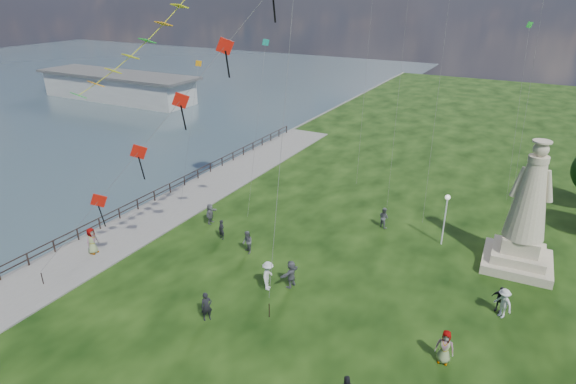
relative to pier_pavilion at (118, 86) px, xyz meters
The scene contains 17 objects.
waterfront 49.44m from the pier_pavilion, 41.92° to the right, with size 200.00×200.00×1.51m.
pier_pavilion is the anchor object (origin of this frame).
statue 69.52m from the pier_pavilion, 22.37° to the right, with size 4.45×4.45×8.70m.
lamppost 64.63m from the pier_pavilion, 23.57° to the right, with size 0.36×0.36×3.89m.
person_0 64.21m from the pier_pavilion, 39.49° to the right, with size 0.63×0.41×1.72m, color black.
person_1 58.21m from the pier_pavilion, 35.21° to the right, with size 0.80×0.50×1.65m, color #595960.
person_2 62.85m from the pier_pavilion, 35.68° to the right, with size 1.22×0.63×1.89m, color silver.
person_4 72.60m from the pier_pavilion, 31.53° to the right, with size 0.90×0.55×1.85m, color #595960.
person_5 52.62m from the pier_pavilion, 36.16° to the right, with size 1.54×0.66×1.66m, color #595960.
person_6 55.46m from the pier_pavilion, 36.18° to the right, with size 0.55×0.36×1.50m, color black.
person_7 60.21m from the pier_pavilion, 24.77° to the right, with size 0.79×0.49×1.64m, color #595960.
person_8 71.89m from the pier_pavilion, 27.10° to the right, with size 1.16×0.60×1.80m, color silver.
person_9 71.49m from the pier_pavilion, 26.83° to the right, with size 0.94×0.48×1.60m, color black.
person_10 54.46m from the pier_pavilion, 45.45° to the right, with size 0.93×0.57×1.91m, color #595960.
person_11 63.21m from the pier_pavilion, 34.41° to the right, with size 1.65×0.71×1.78m, color #595960.
red_kite_train 59.74m from the pier_pavilion, 39.32° to the right, with size 11.98×9.35×17.59m.
small_kites 58.99m from the pier_pavilion, 18.91° to the right, with size 31.54×19.23×30.72m.
Camera 1 is at (11.97, -16.05, 17.14)m, focal length 30.00 mm.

